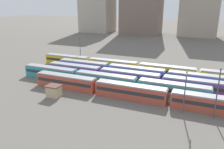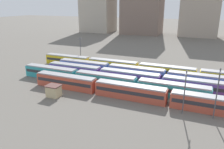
{
  "view_description": "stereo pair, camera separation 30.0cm",
  "coord_description": "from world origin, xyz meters",
  "px_view_note": "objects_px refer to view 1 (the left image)",
  "views": [
    {
      "loc": [
        37.55,
        -48.75,
        22.69
      ],
      "look_at": [
        12.39,
        10.4,
        2.04
      ],
      "focal_mm": 35.58,
      "sensor_mm": 36.0,
      "label": 1
    },
    {
      "loc": [
        37.83,
        -48.63,
        22.69
      ],
      "look_at": [
        12.39,
        10.4,
        2.04
      ],
      "focal_mm": 35.58,
      "sensor_mm": 36.0,
      "label": 2
    }
  ],
  "objects_px": {
    "train_track_0": "(169,97)",
    "catenary_pole_2": "(217,92)",
    "catenary_pole_1": "(80,50)",
    "train_track_1": "(105,80)",
    "train_track_3": "(166,76)",
    "signal_hut": "(54,91)",
    "catenary_pole_0": "(185,90)",
    "train_track_4": "(167,71)"
  },
  "relations": [
    {
      "from": "train_track_0",
      "to": "catenary_pole_2",
      "type": "bearing_deg",
      "value": -16.76
    },
    {
      "from": "train_track_0",
      "to": "catenary_pole_1",
      "type": "height_order",
      "value": "catenary_pole_1"
    },
    {
      "from": "catenary_pole_1",
      "to": "train_track_0",
      "type": "bearing_deg",
      "value": -32.01
    },
    {
      "from": "train_track_1",
      "to": "train_track_3",
      "type": "bearing_deg",
      "value": 34.18
    },
    {
      "from": "train_track_1",
      "to": "signal_hut",
      "type": "distance_m",
      "value": 14.75
    },
    {
      "from": "train_track_0",
      "to": "signal_hut",
      "type": "relative_size",
      "value": 20.75
    },
    {
      "from": "catenary_pole_1",
      "to": "train_track_3",
      "type": "bearing_deg",
      "value": -13.05
    },
    {
      "from": "catenary_pole_0",
      "to": "train_track_4",
      "type": "bearing_deg",
      "value": 107.89
    },
    {
      "from": "catenary_pole_2",
      "to": "catenary_pole_1",
      "type": "bearing_deg",
      "value": 150.79
    },
    {
      "from": "train_track_0",
      "to": "signal_hut",
      "type": "xyz_separation_m",
      "value": [
        -27.7,
        -6.46,
        -0.35
      ]
    },
    {
      "from": "train_track_0",
      "to": "catenary_pole_2",
      "type": "distance_m",
      "value": 10.85
    },
    {
      "from": "train_track_3",
      "to": "signal_hut",
      "type": "height_order",
      "value": "train_track_3"
    },
    {
      "from": "train_track_3",
      "to": "catenary_pole_2",
      "type": "bearing_deg",
      "value": -54.92
    },
    {
      "from": "train_track_0",
      "to": "catenary_pole_0",
      "type": "distance_m",
      "value": 5.81
    },
    {
      "from": "train_track_4",
      "to": "train_track_0",
      "type": "bearing_deg",
      "value": -78.62
    },
    {
      "from": "catenary_pole_2",
      "to": "signal_hut",
      "type": "height_order",
      "value": "catenary_pole_2"
    },
    {
      "from": "catenary_pole_1",
      "to": "signal_hut",
      "type": "relative_size",
      "value": 2.93
    },
    {
      "from": "train_track_1",
      "to": "catenary_pole_2",
      "type": "xyz_separation_m",
      "value": [
        28.31,
        -8.1,
        4.08
      ]
    },
    {
      "from": "train_track_1",
      "to": "catenary_pole_0",
      "type": "bearing_deg",
      "value": -20.37
    },
    {
      "from": "train_track_3",
      "to": "catenary_pole_2",
      "type": "relative_size",
      "value": 6.89
    },
    {
      "from": "catenary_pole_1",
      "to": "signal_hut",
      "type": "height_order",
      "value": "catenary_pole_1"
    },
    {
      "from": "train_track_4",
      "to": "catenary_pole_0",
      "type": "bearing_deg",
      "value": -72.11
    },
    {
      "from": "train_track_3",
      "to": "catenary_pole_1",
      "type": "xyz_separation_m",
      "value": [
        -34.32,
        7.96,
        3.93
      ]
    },
    {
      "from": "train_track_1",
      "to": "catenary_pole_0",
      "type": "xyz_separation_m",
      "value": [
        22.19,
        -8.24,
        3.49
      ]
    },
    {
      "from": "train_track_4",
      "to": "catenary_pole_2",
      "type": "bearing_deg",
      "value": -59.76
    },
    {
      "from": "catenary_pole_1",
      "to": "catenary_pole_2",
      "type": "height_order",
      "value": "catenary_pole_2"
    },
    {
      "from": "train_track_1",
      "to": "train_track_4",
      "type": "relative_size",
      "value": 0.6
    },
    {
      "from": "catenary_pole_0",
      "to": "signal_hut",
      "type": "bearing_deg",
      "value": -173.73
    },
    {
      "from": "train_track_1",
      "to": "catenary_pole_0",
      "type": "distance_m",
      "value": 23.92
    },
    {
      "from": "catenary_pole_2",
      "to": "signal_hut",
      "type": "distance_m",
      "value": 37.76
    },
    {
      "from": "train_track_0",
      "to": "train_track_1",
      "type": "distance_m",
      "value": 19.39
    },
    {
      "from": "train_track_3",
      "to": "catenary_pole_1",
      "type": "distance_m",
      "value": 35.45
    },
    {
      "from": "catenary_pole_0",
      "to": "catenary_pole_1",
      "type": "xyz_separation_m",
      "value": [
        -41.2,
        26.6,
        0.44
      ]
    },
    {
      "from": "train_track_1",
      "to": "catenary_pole_2",
      "type": "relative_size",
      "value": 5.14
    },
    {
      "from": "signal_hut",
      "to": "train_track_1",
      "type": "bearing_deg",
      "value": 52.27
    },
    {
      "from": "catenary_pole_0",
      "to": "catenary_pole_2",
      "type": "xyz_separation_m",
      "value": [
        6.12,
        0.14,
        0.59
      ]
    },
    {
      "from": "catenary_pole_0",
      "to": "catenary_pole_2",
      "type": "bearing_deg",
      "value": 1.28
    },
    {
      "from": "train_track_0",
      "to": "catenary_pole_0",
      "type": "height_order",
      "value": "catenary_pole_0"
    },
    {
      "from": "catenary_pole_0",
      "to": "catenary_pole_1",
      "type": "bearing_deg",
      "value": 147.16
    },
    {
      "from": "catenary_pole_2",
      "to": "train_track_0",
      "type": "bearing_deg",
      "value": 163.24
    },
    {
      "from": "train_track_1",
      "to": "catenary_pole_1",
      "type": "distance_m",
      "value": 26.72
    },
    {
      "from": "train_track_4",
      "to": "catenary_pole_2",
      "type": "height_order",
      "value": "catenary_pole_2"
    }
  ]
}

